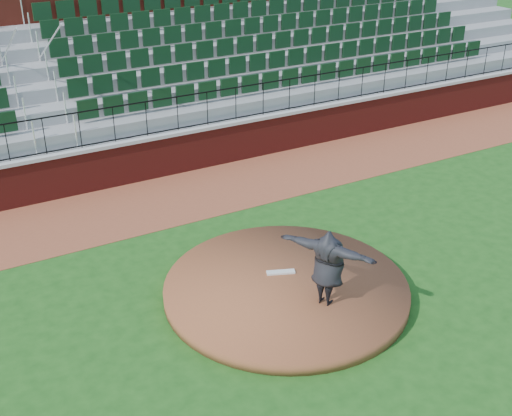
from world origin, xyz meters
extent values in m
plane|color=#194B15|center=(0.00, 0.00, 0.00)|extent=(90.00, 90.00, 0.00)
cube|color=brown|center=(0.00, 5.40, 0.01)|extent=(34.00, 3.20, 0.01)
cube|color=maroon|center=(0.00, 7.00, 0.60)|extent=(34.00, 0.35, 1.20)
cube|color=#B7B7B7|center=(0.00, 7.00, 1.25)|extent=(34.00, 0.45, 0.10)
cube|color=maroon|center=(0.00, 12.52, 2.75)|extent=(34.00, 0.50, 5.50)
cylinder|color=brown|center=(-0.16, -0.09, 0.12)|extent=(5.16, 5.16, 0.25)
cube|color=silver|center=(-0.04, 0.33, 0.27)|extent=(0.63, 0.37, 0.04)
imported|color=black|center=(0.20, -1.03, 1.07)|extent=(1.48, 2.03, 1.65)
camera|label=1|loc=(-6.35, -9.88, 7.91)|focal=45.97mm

